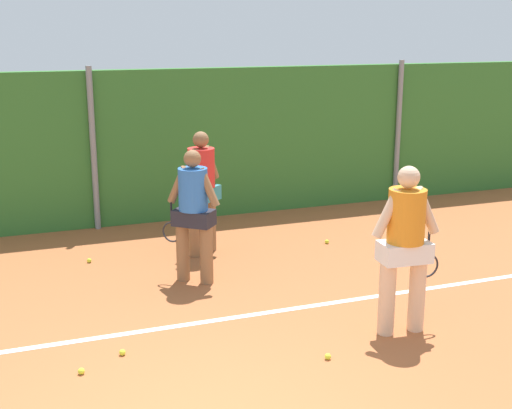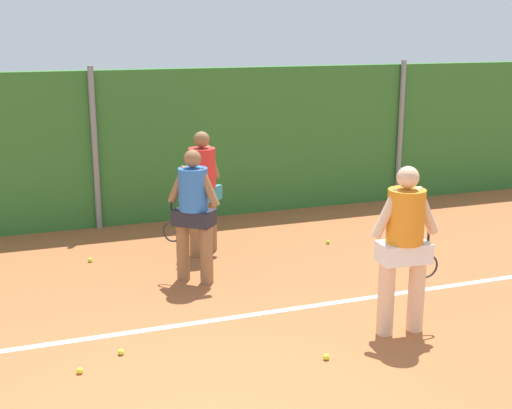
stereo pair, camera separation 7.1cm
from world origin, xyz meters
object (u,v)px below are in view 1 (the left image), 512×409
tennis_ball_4 (328,356)px  tennis_ball_5 (81,371)px  player_foreground_near (405,241)px  tennis_ball_6 (122,352)px  player_backcourt_far (202,186)px  tennis_ball_9 (327,242)px  tennis_ball_7 (89,260)px  player_midcourt (193,209)px

tennis_ball_4 → tennis_ball_5: 2.50m
player_foreground_near → tennis_ball_5: bearing=-179.5°
tennis_ball_5 → player_foreground_near: bearing=-3.8°
tennis_ball_4 → tennis_ball_6: bearing=157.3°
player_foreground_near → player_backcourt_far: (-1.33, 3.45, -0.02)m
player_backcourt_far → tennis_ball_9: 2.23m
tennis_ball_7 → tennis_ball_9: bearing=-5.9°
tennis_ball_9 → tennis_ball_4: bearing=-115.8°
player_foreground_near → player_backcourt_far: player_foreground_near is taller
tennis_ball_5 → player_backcourt_far: bearing=56.0°
player_backcourt_far → tennis_ball_5: bearing=21.3°
tennis_ball_5 → tennis_ball_9: size_ratio=1.00×
player_foreground_near → tennis_ball_6: 3.26m
tennis_ball_6 → tennis_ball_9: bearing=36.3°
player_foreground_near → tennis_ball_4: bearing=-158.5°
player_foreground_near → tennis_ball_4: 1.53m
tennis_ball_7 → tennis_ball_9: (3.66, -0.38, 0.00)m
player_midcourt → tennis_ball_5: size_ratio=27.31×
tennis_ball_6 → tennis_ball_7: 3.10m
player_backcourt_far → tennis_ball_5: (-2.17, -3.22, -1.01)m
tennis_ball_4 → player_backcourt_far: bearing=94.0°
player_foreground_near → tennis_ball_6: (-3.06, 0.50, -1.04)m
tennis_ball_6 → player_midcourt: bearing=54.9°
player_foreground_near → tennis_ball_6: size_ratio=28.92×
player_backcourt_far → tennis_ball_5: 4.02m
player_backcourt_far → tennis_ball_9: bearing=138.5°
tennis_ball_9 → player_backcourt_far: bearing=173.2°
tennis_ball_9 → tennis_ball_5: bearing=-144.3°
tennis_ball_5 → tennis_ball_6: bearing=30.6°
tennis_ball_6 → player_foreground_near: bearing=-9.2°
tennis_ball_7 → player_midcourt: bearing=-45.4°
player_midcourt → tennis_ball_9: player_midcourt is taller
tennis_ball_4 → tennis_ball_9: size_ratio=1.00×
player_foreground_near → tennis_ball_7: bearing=134.3°
player_midcourt → tennis_ball_6: 2.44m
player_backcourt_far → tennis_ball_4: player_backcourt_far is taller
player_midcourt → player_backcourt_far: player_backcourt_far is taller
player_midcourt → tennis_ball_7: (-1.25, 1.27, -0.98)m
player_foreground_near → player_midcourt: (-1.77, 2.33, -0.06)m
tennis_ball_4 → tennis_ball_7: (-1.95, 3.93, 0.00)m
player_backcourt_far → tennis_ball_6: player_backcourt_far is taller
player_midcourt → tennis_ball_4: 2.92m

